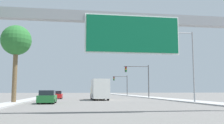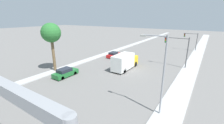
{
  "view_description": "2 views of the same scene",
  "coord_description": "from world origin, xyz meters",
  "px_view_note": "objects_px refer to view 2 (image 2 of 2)",
  "views": [
    {
      "loc": [
        -3.9,
        1.33,
        1.53
      ],
      "look_at": [
        0.0,
        27.39,
        4.51
      ],
      "focal_mm": 40.0,
      "sensor_mm": 36.0,
      "label": 1
    },
    {
      "loc": [
        13.76,
        15.01,
        10.28
      ],
      "look_at": [
        -1.02,
        37.41,
        2.15
      ],
      "focal_mm": 24.0,
      "sensor_mm": 36.0,
      "label": 2
    }
  ],
  "objects_px": {
    "car_far_right": "(65,73)",
    "palm_tree_background": "(51,34)",
    "truck_box_primary": "(125,62)",
    "traffic_light_near_intersection": "(180,47)",
    "street_lamp_right": "(160,70)",
    "traffic_light_mid_block": "(192,39)",
    "car_near_center": "(114,55)"
  },
  "relations": [
    {
      "from": "car_far_right",
      "to": "palm_tree_background",
      "type": "xyz_separation_m",
      "value": [
        -3.9,
        0.74,
        6.6
      ]
    },
    {
      "from": "truck_box_primary",
      "to": "traffic_light_near_intersection",
      "type": "relative_size",
      "value": 1.17
    },
    {
      "from": "car_far_right",
      "to": "street_lamp_right",
      "type": "bearing_deg",
      "value": -5.55
    },
    {
      "from": "car_far_right",
      "to": "truck_box_primary",
      "type": "relative_size",
      "value": 0.62
    },
    {
      "from": "street_lamp_right",
      "to": "palm_tree_background",
      "type": "bearing_deg",
      "value": 173.48
    },
    {
      "from": "palm_tree_background",
      "to": "street_lamp_right",
      "type": "xyz_separation_m",
      "value": [
        20.9,
        -2.39,
        -2.18
      ]
    },
    {
      "from": "truck_box_primary",
      "to": "street_lamp_right",
      "type": "relative_size",
      "value": 0.86
    },
    {
      "from": "traffic_light_mid_block",
      "to": "car_far_right",
      "type": "bearing_deg",
      "value": -113.43
    },
    {
      "from": "car_far_right",
      "to": "palm_tree_background",
      "type": "height_order",
      "value": "palm_tree_background"
    },
    {
      "from": "truck_box_primary",
      "to": "traffic_light_near_intersection",
      "type": "distance_m",
      "value": 11.77
    },
    {
      "from": "truck_box_primary",
      "to": "traffic_light_mid_block",
      "type": "distance_m",
      "value": 28.95
    },
    {
      "from": "palm_tree_background",
      "to": "street_lamp_right",
      "type": "distance_m",
      "value": 21.15
    },
    {
      "from": "car_near_center",
      "to": "car_far_right",
      "type": "xyz_separation_m",
      "value": [
        -0.0,
        -15.95,
        0.04
      ]
    },
    {
      "from": "truck_box_primary",
      "to": "traffic_light_mid_block",
      "type": "xyz_separation_m",
      "value": [
        8.9,
        27.46,
        2.11
      ]
    },
    {
      "from": "traffic_light_mid_block",
      "to": "street_lamp_right",
      "type": "distance_m",
      "value": 38.38
    },
    {
      "from": "truck_box_primary",
      "to": "street_lamp_right",
      "type": "distance_m",
      "value": 15.19
    },
    {
      "from": "truck_box_primary",
      "to": "traffic_light_near_intersection",
      "type": "bearing_deg",
      "value": 40.67
    },
    {
      "from": "traffic_light_near_intersection",
      "to": "palm_tree_background",
      "type": "bearing_deg",
      "value": -140.84
    },
    {
      "from": "car_far_right",
      "to": "truck_box_primary",
      "type": "xyz_separation_m",
      "value": [
        7.0,
        9.23,
        0.91
      ]
    },
    {
      "from": "truck_box_primary",
      "to": "traffic_light_mid_block",
      "type": "bearing_deg",
      "value": 72.04
    },
    {
      "from": "traffic_light_near_intersection",
      "to": "palm_tree_background",
      "type": "distance_m",
      "value": 25.44
    },
    {
      "from": "traffic_light_near_intersection",
      "to": "street_lamp_right",
      "type": "distance_m",
      "value": 18.41
    },
    {
      "from": "palm_tree_background",
      "to": "car_far_right",
      "type": "bearing_deg",
      "value": -10.72
    },
    {
      "from": "car_near_center",
      "to": "car_far_right",
      "type": "relative_size",
      "value": 0.96
    },
    {
      "from": "truck_box_primary",
      "to": "palm_tree_background",
      "type": "height_order",
      "value": "palm_tree_background"
    },
    {
      "from": "car_near_center",
      "to": "palm_tree_background",
      "type": "xyz_separation_m",
      "value": [
        -3.9,
        -15.21,
        6.65
      ]
    },
    {
      "from": "car_near_center",
      "to": "car_far_right",
      "type": "distance_m",
      "value": 15.95
    },
    {
      "from": "truck_box_primary",
      "to": "street_lamp_right",
      "type": "xyz_separation_m",
      "value": [
        10.0,
        -10.88,
        3.51
      ]
    },
    {
      "from": "traffic_light_near_intersection",
      "to": "car_far_right",
      "type": "bearing_deg",
      "value": -133.22
    },
    {
      "from": "truck_box_primary",
      "to": "car_near_center",
      "type": "bearing_deg",
      "value": 136.16
    },
    {
      "from": "car_near_center",
      "to": "traffic_light_mid_block",
      "type": "relative_size",
      "value": 0.79
    },
    {
      "from": "traffic_light_near_intersection",
      "to": "street_lamp_right",
      "type": "height_order",
      "value": "street_lamp_right"
    }
  ]
}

